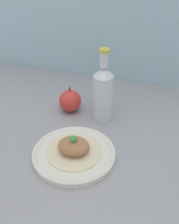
{
  "coord_description": "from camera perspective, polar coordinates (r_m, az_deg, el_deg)",
  "views": [
    {
      "loc": [
        14.65,
        -60.38,
        58.04
      ],
      "look_at": [
        -6.28,
        8.06,
        9.49
      ],
      "focal_mm": 42.0,
      "sensor_mm": 36.0,
      "label": 1
    }
  ],
  "objects": [
    {
      "name": "plate",
      "position": [
        0.83,
        -3.4,
        -8.96
      ],
      "size": [
        26.03,
        26.03,
        2.21
      ],
      "color": "silver",
      "rests_on": "ground_plane"
    },
    {
      "name": "ground_plane",
      "position": [
        0.86,
        2.46,
        -9.91
      ],
      "size": [
        180.0,
        110.0,
        4.0
      ],
      "primitive_type": "cube",
      "color": "gray"
    },
    {
      "name": "apple",
      "position": [
        1.02,
        -4.24,
        2.46
      ],
      "size": [
        8.75,
        8.75,
        10.43
      ],
      "color": "red",
      "rests_on": "ground_plane"
    },
    {
      "name": "plated_food",
      "position": [
        0.82,
        -3.46,
        -7.64
      ],
      "size": [
        17.41,
        17.41,
        6.27
      ],
      "color": "beige",
      "rests_on": "plate"
    },
    {
      "name": "cider_bottle",
      "position": [
        0.95,
        2.96,
        4.47
      ],
      "size": [
        7.4,
        7.4,
        27.12
      ],
      "color": "silver",
      "rests_on": "ground_plane"
    }
  ]
}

